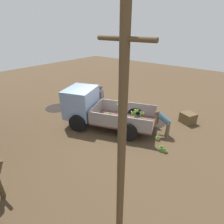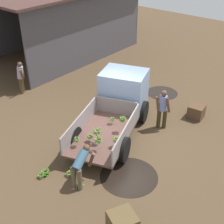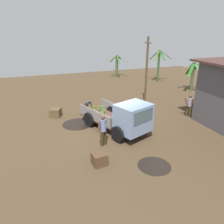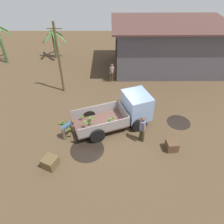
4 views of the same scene
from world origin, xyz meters
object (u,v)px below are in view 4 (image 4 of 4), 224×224
(utility_pole, at_px, (59,58))
(banana_bunch_on_ground_1, at_px, (61,123))
(banana_bunch_on_ground_2, at_px, (69,130))
(person_worker_loading, at_px, (67,128))
(banana_bunch_on_ground_3, at_px, (63,123))
(banana_bunch_on_ground_0, at_px, (65,137))
(wooden_crate_0, at_px, (50,162))
(wooden_crate_1, at_px, (172,146))
(cargo_truck, at_px, (129,109))
(person_foreground_visitor, at_px, (142,128))
(person_bystander_near_shed, at_px, (112,72))

(utility_pole, height_order, banana_bunch_on_ground_1, utility_pole)
(banana_bunch_on_ground_1, height_order, banana_bunch_on_ground_2, banana_bunch_on_ground_2)
(person_worker_loading, bearing_deg, banana_bunch_on_ground_2, 82.11)
(banana_bunch_on_ground_3, bearing_deg, banana_bunch_on_ground_2, -53.49)
(person_worker_loading, height_order, banana_bunch_on_ground_0, person_worker_loading)
(banana_bunch_on_ground_0, distance_m, wooden_crate_0, 1.98)
(wooden_crate_1, bearing_deg, banana_bunch_on_ground_1, 162.18)
(banana_bunch_on_ground_1, bearing_deg, banana_bunch_on_ground_3, -2.90)
(wooden_crate_0, distance_m, wooden_crate_1, 6.43)
(cargo_truck, xyz_separation_m, banana_bunch_on_ground_3, (-4.02, -0.20, -0.89))
(cargo_truck, relative_size, banana_bunch_on_ground_0, 21.27)
(person_foreground_visitor, xyz_separation_m, person_worker_loading, (-4.19, 0.22, -0.17))
(wooden_crate_0, height_order, wooden_crate_1, wooden_crate_0)
(cargo_truck, distance_m, person_worker_loading, 3.79)
(person_bystander_near_shed, height_order, wooden_crate_0, person_bystander_near_shed)
(utility_pole, bearing_deg, person_bystander_near_shed, 20.74)
(cargo_truck, height_order, person_foreground_visitor, cargo_truck)
(utility_pole, bearing_deg, wooden_crate_0, -85.43)
(banana_bunch_on_ground_0, relative_size, wooden_crate_1, 0.39)
(person_foreground_visitor, height_order, banana_bunch_on_ground_1, person_foreground_visitor)
(person_bystander_near_shed, xyz_separation_m, wooden_crate_0, (-3.06, -8.44, -0.57))
(cargo_truck, distance_m, person_foreground_visitor, 1.70)
(banana_bunch_on_ground_0, xyz_separation_m, banana_bunch_on_ground_2, (0.15, 0.65, -0.00))
(banana_bunch_on_ground_2, relative_size, wooden_crate_0, 0.35)
(banana_bunch_on_ground_1, bearing_deg, person_foreground_visitor, -15.77)
(person_worker_loading, bearing_deg, wooden_crate_1, -19.98)
(person_worker_loading, height_order, person_bystander_near_shed, person_bystander_near_shed)
(person_foreground_visitor, height_order, banana_bunch_on_ground_2, person_foreground_visitor)
(banana_bunch_on_ground_1, relative_size, wooden_crate_1, 0.37)
(utility_pole, relative_size, banana_bunch_on_ground_0, 22.09)
(banana_bunch_on_ground_2, xyz_separation_m, wooden_crate_0, (-0.53, -2.58, 0.18))
(banana_bunch_on_ground_0, bearing_deg, banana_bunch_on_ground_1, 110.87)
(banana_bunch_on_ground_0, relative_size, banana_bunch_on_ground_1, 1.05)
(person_foreground_visitor, distance_m, banana_bunch_on_ground_0, 4.44)
(person_worker_loading, distance_m, banana_bunch_on_ground_2, 0.82)
(banana_bunch_on_ground_1, xyz_separation_m, banana_bunch_on_ground_2, (0.63, -0.63, 0.02))
(utility_pole, bearing_deg, person_worker_loading, -77.35)
(banana_bunch_on_ground_0, distance_m, wooden_crate_1, 5.99)
(wooden_crate_0, bearing_deg, person_foreground_visitor, 21.16)
(person_bystander_near_shed, relative_size, banana_bunch_on_ground_3, 5.14)
(person_bystander_near_shed, distance_m, banana_bunch_on_ground_1, 6.16)
(person_worker_loading, xyz_separation_m, banana_bunch_on_ground_1, (-0.66, 1.15, -0.65))
(banana_bunch_on_ground_2, height_order, wooden_crate_1, wooden_crate_1)
(wooden_crate_0, relative_size, wooden_crate_1, 1.12)
(banana_bunch_on_ground_2, distance_m, wooden_crate_1, 5.97)
(person_bystander_near_shed, bearing_deg, banana_bunch_on_ground_3, -66.81)
(person_foreground_visitor, distance_m, wooden_crate_1, 1.83)
(person_bystander_near_shed, height_order, banana_bunch_on_ground_2, person_bystander_near_shed)
(person_bystander_near_shed, bearing_deg, person_foreground_visitor, -22.74)
(person_foreground_visitor, relative_size, person_worker_loading, 1.33)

